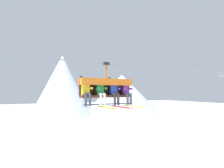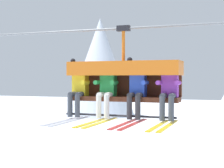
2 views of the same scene
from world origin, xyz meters
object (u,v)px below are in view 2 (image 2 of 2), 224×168
(chairlift_chair, at_px, (124,75))
(skier_yellow, at_px, (78,88))
(skier_purple, at_px, (169,90))
(skier_blue, at_px, (136,88))
(skier_green, at_px, (106,89))

(chairlift_chair, xyz_separation_m, skier_yellow, (-1.01, -0.21, -0.27))
(chairlift_chair, relative_size, skier_purple, 1.43)
(skier_yellow, relative_size, skier_purple, 1.00)
(chairlift_chair, height_order, skier_purple, chairlift_chair)
(skier_blue, bearing_deg, skier_purple, -0.58)
(skier_green, distance_m, skier_blue, 0.67)
(skier_yellow, bearing_deg, skier_blue, 0.00)
(skier_yellow, height_order, skier_blue, same)
(skier_blue, xyz_separation_m, skier_purple, (0.67, -0.01, -0.02))
(skier_yellow, bearing_deg, skier_purple, -0.19)
(chairlift_chair, xyz_separation_m, skier_green, (-0.33, -0.22, -0.29))
(skier_green, bearing_deg, skier_yellow, 179.42)
(skier_blue, bearing_deg, skier_green, -179.41)
(skier_yellow, xyz_separation_m, skier_green, (0.67, -0.01, -0.02))
(chairlift_chair, relative_size, skier_yellow, 1.43)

